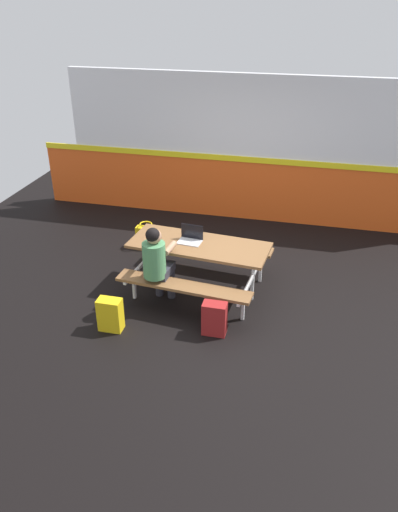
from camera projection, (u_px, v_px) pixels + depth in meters
ground_plane at (221, 293)px, 7.11m from camera, size 10.00×10.00×0.02m
accent_backdrop at (252, 153)px, 8.79m from camera, size 8.00×0.14×2.60m
picnic_table_main at (199, 254)px, 6.89m from camera, size 1.99×1.72×0.74m
student_nearer at (157, 260)px, 6.48m from camera, size 0.39×0.54×1.21m
laptop_silver at (190, 238)px, 6.86m from camera, size 0.34×0.25×0.22m
backpack_dark at (215, 319)px, 6.17m from camera, size 0.30×0.22×0.44m
tote_bag_bright at (147, 236)px, 8.25m from camera, size 0.34×0.21×0.43m
satchel_spare at (111, 315)px, 6.25m from camera, size 0.30×0.22×0.44m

